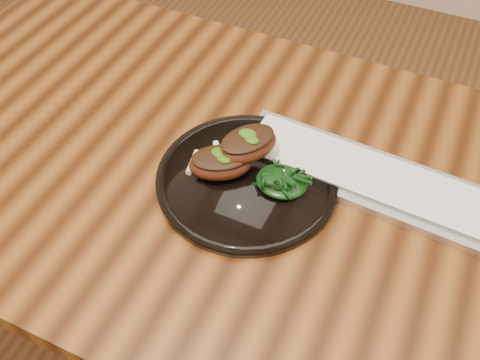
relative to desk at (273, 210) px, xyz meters
name	(u,v)px	position (x,y,z in m)	size (l,w,h in m)	color
desk	(273,210)	(0.00, 0.00, 0.00)	(1.60, 0.80, 0.75)	black
plate	(247,179)	(-0.04, -0.03, 0.09)	(0.31, 0.31, 0.02)	black
lamb_chop_front	(220,163)	(-0.09, -0.04, 0.12)	(0.13, 0.11, 0.05)	#481D0D
lamb_chop_back	(247,144)	(-0.06, 0.01, 0.14)	(0.12, 0.13, 0.05)	#481D0D
herb_smear	(242,143)	(-0.08, 0.04, 0.10)	(0.07, 0.05, 0.00)	#1C4507
greens_heap	(282,179)	(0.02, -0.02, 0.11)	(0.09, 0.08, 0.03)	black
keyboard	(362,175)	(0.13, 0.07, 0.09)	(0.45, 0.16, 0.02)	silver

